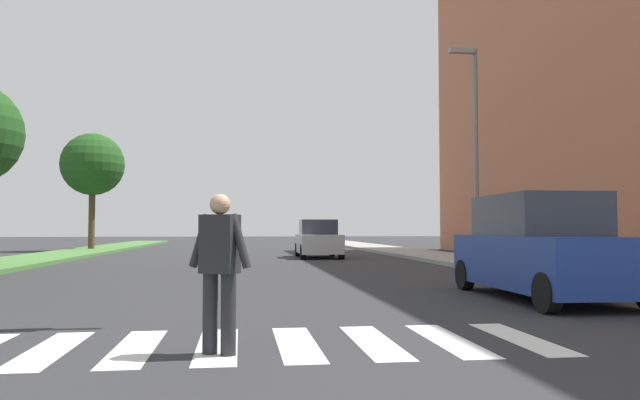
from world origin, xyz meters
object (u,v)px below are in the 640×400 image
(sedan_midblock, at_px, (318,240))
(pedestrian_performer, at_px, (220,265))
(tree_distant, at_px, (93,165))
(suv_crossing, at_px, (542,249))
(street_lamp_right, at_px, (474,135))

(sedan_midblock, bearing_deg, pedestrian_performer, -100.16)
(tree_distant, relative_size, suv_crossing, 1.44)
(suv_crossing, xyz_separation_m, sedan_midblock, (-2.13, 16.47, -0.14))
(pedestrian_performer, distance_m, suv_crossing, 7.29)
(street_lamp_right, relative_size, pedestrian_performer, 4.44)
(street_lamp_right, distance_m, suv_crossing, 10.41)
(street_lamp_right, bearing_deg, pedestrian_performer, -121.08)
(pedestrian_performer, height_order, suv_crossing, suv_crossing)
(suv_crossing, bearing_deg, sedan_midblock, 97.38)
(pedestrian_performer, bearing_deg, sedan_midblock, 79.84)
(tree_distant, relative_size, street_lamp_right, 0.89)
(tree_distant, xyz_separation_m, sedan_midblock, (12.03, -9.36, -4.22))
(suv_crossing, bearing_deg, pedestrian_performer, -143.48)
(pedestrian_performer, relative_size, suv_crossing, 0.36)
(tree_distant, bearing_deg, suv_crossing, -61.27)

